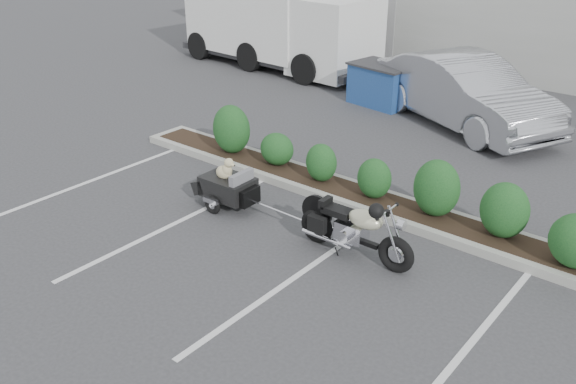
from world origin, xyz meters
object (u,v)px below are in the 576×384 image
Objects in this scene: sedan at (465,92)px; dumpster at (382,84)px; delivery_truck at (277,17)px; motorcycle at (354,230)px; pet_trailer at (228,186)px.

dumpster is at bearing 110.25° from sedan.
delivery_truck is (-7.59, 1.83, 0.77)m from sedan.
motorcycle is 0.27× the size of delivery_truck.
pet_trailer is at bearing -165.69° from sedan.
sedan is 0.70× the size of delivery_truck.
motorcycle is 8.24m from dumpster.
motorcycle is at bearing -1.56° from pet_trailer.
pet_trailer is 7.32m from dumpster.
sedan reaches higher than motorcycle.
delivery_truck reaches higher than pet_trailer.
pet_trailer is 10.87m from delivery_truck.
delivery_truck is (-8.99, 8.86, 1.16)m from motorcycle.
pet_trailer is at bearing 178.44° from motorcycle.
dumpster is at bearing -14.15° from delivery_truck.
dumpster is (-3.89, 7.26, 0.10)m from motorcycle.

